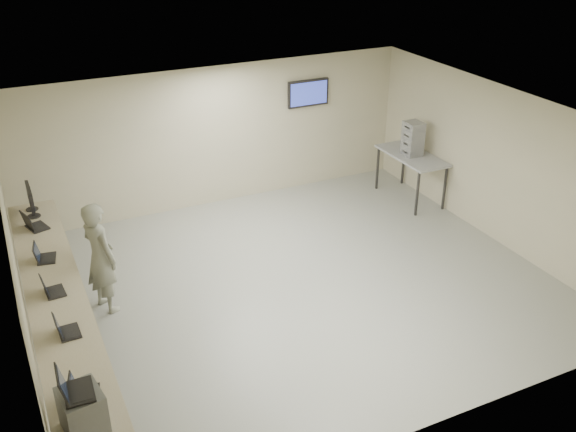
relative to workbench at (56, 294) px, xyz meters
name	(u,v)px	position (x,y,z in m)	size (l,w,h in m)	color
room	(294,204)	(3.62, 0.06, 0.58)	(8.01, 7.01, 2.81)	#A7A89B
workbench	(56,294)	(0.00, 0.00, 0.00)	(0.76, 6.00, 0.90)	beige
equipment_box	(83,411)	(-0.06, -2.75, 0.30)	(0.39, 0.44, 0.46)	gray
laptop_on_box	(72,389)	(-0.12, -2.75, 0.61)	(0.33, 0.40, 0.30)	black
laptop_0	(81,393)	(-0.03, -2.29, 0.14)	(0.37, 0.40, 0.28)	black
laptop_1	(64,330)	(-0.02, -1.07, 0.14)	(0.28, 0.34, 0.26)	black
laptop_2	(51,289)	(-0.06, -0.07, 0.14)	(0.29, 0.35, 0.26)	black
laptop_3	(42,256)	(-0.05, 0.90, 0.14)	(0.34, 0.38, 0.27)	black
laptop_4	(33,224)	(-0.06, 2.00, 0.15)	(0.41, 0.44, 0.29)	black
monitor_near	(31,201)	(-0.01, 2.44, 0.37)	(0.22, 0.49, 0.49)	black
monitor_far	(29,195)	(-0.01, 2.73, 0.35)	(0.20, 0.46, 0.45)	black
soldier	(100,257)	(0.73, 0.64, 0.06)	(0.64, 0.42, 1.77)	gray
side_table	(412,158)	(7.19, 1.92, 0.08)	(0.76, 1.63, 0.98)	#9B9B9B
storage_bins	(413,139)	(7.17, 1.92, 0.49)	(0.33, 0.36, 0.69)	#999999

